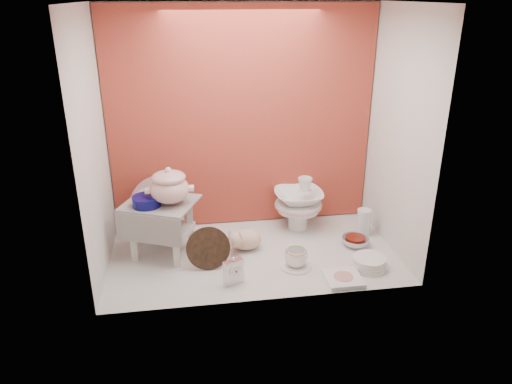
# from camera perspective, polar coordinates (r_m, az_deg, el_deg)

# --- Properties ---
(ground) EXTENTS (1.80, 1.80, 0.00)m
(ground) POSITION_cam_1_polar(r_m,az_deg,el_deg) (3.11, -0.31, -7.34)
(ground) COLOR silver
(ground) RESTS_ON ground
(niche_shell) EXTENTS (1.86, 1.03, 1.53)m
(niche_shell) POSITION_cam_1_polar(r_m,az_deg,el_deg) (2.94, -0.88, 10.41)
(niche_shell) COLOR #A9312A
(niche_shell) RESTS_ON ground
(step_stool) EXTENTS (0.52, 0.49, 0.36)m
(step_stool) POSITION_cam_1_polar(r_m,az_deg,el_deg) (3.08, -11.04, -4.24)
(step_stool) COLOR silver
(step_stool) RESTS_ON ground
(soup_tureen) EXTENTS (0.34, 0.34, 0.24)m
(soup_tureen) POSITION_cam_1_polar(r_m,az_deg,el_deg) (2.93, -10.21, 0.75)
(soup_tureen) COLOR white
(soup_tureen) RESTS_ON step_stool
(cobalt_bowl) EXTENTS (0.20, 0.20, 0.06)m
(cobalt_bowl) POSITION_cam_1_polar(r_m,az_deg,el_deg) (2.96, -12.83, -1.06)
(cobalt_bowl) COLOR #0B0A51
(cobalt_bowl) RESTS_ON step_stool
(floral_platter) EXTENTS (0.39, 0.17, 0.40)m
(floral_platter) POSITION_cam_1_polar(r_m,az_deg,el_deg) (3.40, -11.44, -1.33)
(floral_platter) COLOR white
(floral_platter) RESTS_ON ground
(blue_white_vase) EXTENTS (0.32, 0.32, 0.28)m
(blue_white_vase) POSITION_cam_1_polar(r_m,az_deg,el_deg) (3.34, -10.73, -2.87)
(blue_white_vase) COLOR silver
(blue_white_vase) RESTS_ON ground
(lacquer_tray) EXTENTS (0.27, 0.09, 0.26)m
(lacquer_tray) POSITION_cam_1_polar(r_m,az_deg,el_deg) (2.92, -5.67, -6.66)
(lacquer_tray) COLOR black
(lacquer_tray) RESTS_ON ground
(mantel_clock) EXTENTS (0.12, 0.08, 0.17)m
(mantel_clock) POSITION_cam_1_polar(r_m,az_deg,el_deg) (2.78, -2.68, -9.26)
(mantel_clock) COLOR silver
(mantel_clock) RESTS_ON ground
(plush_pig) EXTENTS (0.29, 0.23, 0.15)m
(plush_pig) POSITION_cam_1_polar(r_m,az_deg,el_deg) (3.12, -1.18, -5.59)
(plush_pig) COLOR #D2AB94
(plush_pig) RESTS_ON ground
(teacup_saucer) EXTENTS (0.21, 0.21, 0.01)m
(teacup_saucer) POSITION_cam_1_polar(r_m,az_deg,el_deg) (2.97, 4.71, -8.74)
(teacup_saucer) COLOR white
(teacup_saucer) RESTS_ON ground
(gold_rim_teacup) EXTENTS (0.17, 0.17, 0.11)m
(gold_rim_teacup) POSITION_cam_1_polar(r_m,az_deg,el_deg) (2.94, 4.75, -7.73)
(gold_rim_teacup) COLOR white
(gold_rim_teacup) RESTS_ON teacup_saucer
(lattice_dish) EXTENTS (0.21, 0.21, 0.03)m
(lattice_dish) POSITION_cam_1_polar(r_m,az_deg,el_deg) (2.88, 10.28, -10.06)
(lattice_dish) COLOR white
(lattice_dish) RESTS_ON ground
(dinner_plate_stack) EXTENTS (0.25, 0.25, 0.07)m
(dinner_plate_stack) POSITION_cam_1_polar(r_m,az_deg,el_deg) (3.02, 13.19, -8.15)
(dinner_plate_stack) COLOR white
(dinner_plate_stack) RESTS_ON ground
(crystal_bowl) EXTENTS (0.22, 0.22, 0.06)m
(crystal_bowl) POSITION_cam_1_polar(r_m,az_deg,el_deg) (3.26, 11.66, -5.76)
(crystal_bowl) COLOR silver
(crystal_bowl) RESTS_ON ground
(clear_glass_vase) EXTENTS (0.11, 0.11, 0.19)m
(clear_glass_vase) POSITION_cam_1_polar(r_m,az_deg,el_deg) (3.38, 12.59, -3.52)
(clear_glass_vase) COLOR silver
(clear_glass_vase) RESTS_ON ground
(porcelain_tower) EXTENTS (0.44, 0.44, 0.38)m
(porcelain_tower) POSITION_cam_1_polar(r_m,az_deg,el_deg) (3.37, 5.03, -1.32)
(porcelain_tower) COLOR white
(porcelain_tower) RESTS_ON ground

